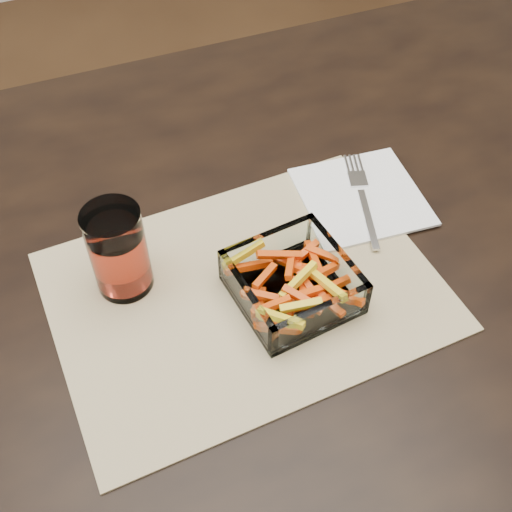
% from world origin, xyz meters
% --- Properties ---
extents(dining_table, '(1.60, 0.90, 0.75)m').
position_xyz_m(dining_table, '(0.00, 0.00, 0.66)').
color(dining_table, black).
rests_on(dining_table, ground).
extents(placemat, '(0.47, 0.35, 0.00)m').
position_xyz_m(placemat, '(-0.10, -0.07, 0.75)').
color(placemat, tan).
rests_on(placemat, dining_table).
extents(glass_bowl, '(0.14, 0.14, 0.05)m').
position_xyz_m(glass_bowl, '(-0.05, -0.10, 0.77)').
color(glass_bowl, white).
rests_on(glass_bowl, placemat).
extents(tumbler, '(0.07, 0.07, 0.12)m').
position_xyz_m(tumbler, '(-0.23, -0.01, 0.81)').
color(tumbler, white).
rests_on(tumbler, placemat).
extents(napkin, '(0.17, 0.17, 0.00)m').
position_xyz_m(napkin, '(0.10, 0.01, 0.76)').
color(napkin, white).
rests_on(napkin, placemat).
extents(fork, '(0.07, 0.18, 0.00)m').
position_xyz_m(fork, '(0.10, 0.01, 0.76)').
color(fork, silver).
rests_on(fork, napkin).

